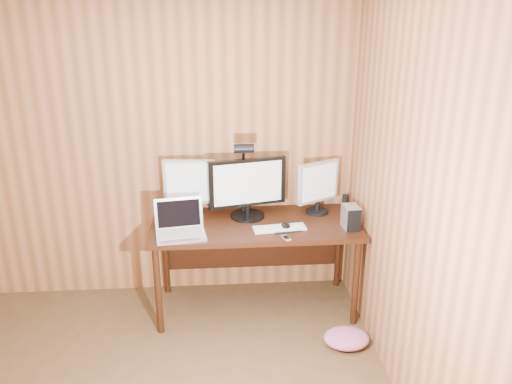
{
  "coord_description": "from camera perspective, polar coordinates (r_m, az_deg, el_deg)",
  "views": [
    {
      "loc": [
        0.67,
        -1.9,
        2.29
      ],
      "look_at": [
        0.93,
        1.58,
        1.02
      ],
      "focal_mm": 35.0,
      "sensor_mm": 36.0,
      "label": 1
    }
  ],
  "objects": [
    {
      "name": "room_shell",
      "position": [
        2.26,
        -21.18,
        -8.76
      ],
      "size": [
        4.0,
        4.0,
        4.0
      ],
      "color": "#53391F",
      "rests_on": "ground"
    },
    {
      "name": "desk",
      "position": [
        3.97,
        -0.13,
        -4.72
      ],
      "size": [
        1.6,
        0.7,
        0.75
      ],
      "color": "black",
      "rests_on": "floor"
    },
    {
      "name": "monitor_center",
      "position": [
        3.87,
        -0.99,
        0.56
      ],
      "size": [
        0.61,
        0.27,
        0.48
      ],
      "rotation": [
        0.0,
        0.0,
        0.23
      ],
      "color": "black",
      "rests_on": "desk"
    },
    {
      "name": "monitor_left",
      "position": [
        3.95,
        -7.6,
        0.7
      ],
      "size": [
        0.41,
        0.19,
        0.46
      ],
      "rotation": [
        0.0,
        0.0,
        -0.1
      ],
      "color": "black",
      "rests_on": "desk"
    },
    {
      "name": "monitor_right",
      "position": [
        4.0,
        7.1,
        0.7
      ],
      "size": [
        0.35,
        0.21,
        0.43
      ],
      "rotation": [
        0.0,
        0.0,
        0.49
      ],
      "color": "black",
      "rests_on": "desk"
    },
    {
      "name": "laptop",
      "position": [
        3.69,
        -8.68,
        -3.86
      ],
      "size": [
        0.39,
        0.32,
        0.25
      ],
      "rotation": [
        0.0,
        0.0,
        0.15
      ],
      "color": "silver",
      "rests_on": "desk"
    },
    {
      "name": "keyboard",
      "position": [
        3.74,
        2.71,
        -4.13
      ],
      "size": [
        0.41,
        0.16,
        0.02
      ],
      "rotation": [
        0.0,
        0.0,
        0.11
      ],
      "color": "white",
      "rests_on": "desk"
    },
    {
      "name": "mousepad",
      "position": [
        3.76,
        3.41,
        -4.16
      ],
      "size": [
        0.25,
        0.22,
        0.0
      ],
      "primitive_type": "cube",
      "rotation": [
        0.0,
        0.0,
        0.23
      ],
      "color": "black",
      "rests_on": "desk"
    },
    {
      "name": "mouse",
      "position": [
        3.75,
        3.42,
        -3.87
      ],
      "size": [
        0.11,
        0.13,
        0.04
      ],
      "primitive_type": "ellipsoid",
      "rotation": [
        0.0,
        0.0,
        0.45
      ],
      "color": "black",
      "rests_on": "mousepad"
    },
    {
      "name": "hard_drive",
      "position": [
        3.8,
        10.78,
        -2.85
      ],
      "size": [
        0.12,
        0.17,
        0.17
      ],
      "rotation": [
        0.0,
        0.0,
        0.07
      ],
      "color": "silver",
      "rests_on": "desk"
    },
    {
      "name": "phone",
      "position": [
        3.6,
        3.47,
        -5.26
      ],
      "size": [
        0.07,
        0.1,
        0.01
      ],
      "rotation": [
        0.0,
        0.0,
        0.29
      ],
      "color": "silver",
      "rests_on": "desk"
    },
    {
      "name": "speaker",
      "position": [
        4.14,
        10.18,
        -1.19
      ],
      "size": [
        0.05,
        0.05,
        0.13
      ],
      "primitive_type": "cylinder",
      "color": "black",
      "rests_on": "desk"
    },
    {
      "name": "desk_lamp",
      "position": [
        3.83,
        -1.42,
        2.73
      ],
      "size": [
        0.15,
        0.21,
        0.65
      ],
      "rotation": [
        0.0,
        0.0,
        -0.25
      ],
      "color": "black",
      "rests_on": "desk"
    },
    {
      "name": "fabric_pile",
      "position": [
        3.83,
        10.28,
        -16.13
      ],
      "size": [
        0.38,
        0.33,
        0.11
      ],
      "primitive_type": null,
      "rotation": [
        0.0,
        0.0,
        0.19
      ],
      "color": "#BC5B87",
      "rests_on": "floor"
    }
  ]
}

